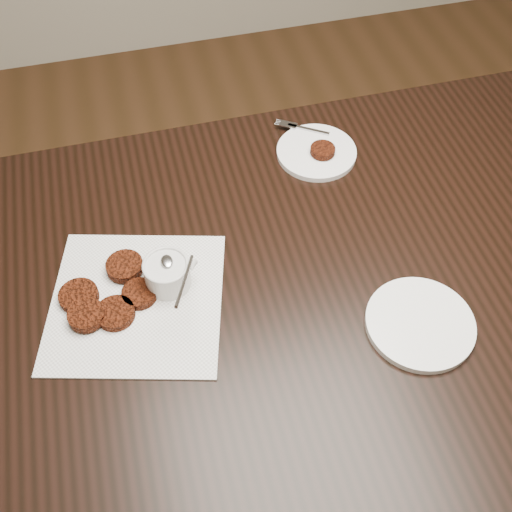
{
  "coord_description": "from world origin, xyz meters",
  "views": [
    {
      "loc": [
        -0.31,
        -0.57,
        1.68
      ],
      "look_at": [
        -0.14,
        0.08,
        0.8
      ],
      "focal_mm": 42.84,
      "sensor_mm": 36.0,
      "label": 1
    }
  ],
  "objects_px": {
    "sauce_ramekin": "(165,264)",
    "plate_empty": "(420,324)",
    "napkin": "(136,302)",
    "plate_with_patty": "(317,150)",
    "table": "(299,372)"
  },
  "relations": [
    {
      "from": "sauce_ramekin",
      "to": "plate_empty",
      "type": "xyz_separation_m",
      "value": [
        0.41,
        -0.2,
        -0.06
      ]
    },
    {
      "from": "napkin",
      "to": "plate_with_patty",
      "type": "height_order",
      "value": "plate_with_patty"
    },
    {
      "from": "sauce_ramekin",
      "to": "plate_with_patty",
      "type": "distance_m",
      "value": 0.46
    },
    {
      "from": "table",
      "to": "plate_empty",
      "type": "bearing_deg",
      "value": -42.62
    },
    {
      "from": "napkin",
      "to": "sauce_ramekin",
      "type": "height_order",
      "value": "sauce_ramekin"
    },
    {
      "from": "napkin",
      "to": "plate_empty",
      "type": "relative_size",
      "value": 1.6
    },
    {
      "from": "table",
      "to": "sauce_ramekin",
      "type": "height_order",
      "value": "sauce_ramekin"
    },
    {
      "from": "napkin",
      "to": "plate_empty",
      "type": "bearing_deg",
      "value": -20.17
    },
    {
      "from": "napkin",
      "to": "sauce_ramekin",
      "type": "distance_m",
      "value": 0.09
    },
    {
      "from": "napkin",
      "to": "plate_with_patty",
      "type": "relative_size",
      "value": 1.76
    },
    {
      "from": "napkin",
      "to": "sauce_ramekin",
      "type": "bearing_deg",
      "value": 21.13
    },
    {
      "from": "plate_with_patty",
      "to": "table",
      "type": "bearing_deg",
      "value": -110.04
    },
    {
      "from": "table",
      "to": "napkin",
      "type": "relative_size",
      "value": 4.91
    },
    {
      "from": "table",
      "to": "plate_with_patty",
      "type": "xyz_separation_m",
      "value": [
        0.12,
        0.32,
        0.39
      ]
    },
    {
      "from": "sauce_ramekin",
      "to": "plate_with_patty",
      "type": "relative_size",
      "value": 0.68
    }
  ]
}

